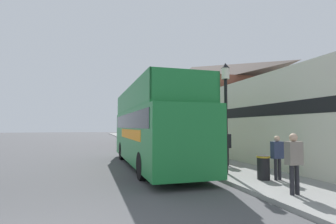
{
  "coord_description": "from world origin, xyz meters",
  "views": [
    {
      "loc": [
        1.13,
        -4.26,
        2.05
      ],
      "look_at": [
        5.3,
        10.1,
        2.87
      ],
      "focal_mm": 28.0,
      "sensor_mm": 36.0,
      "label": 1
    }
  ],
  "objects_px": {
    "pedestrian_second": "(277,153)",
    "lamp_post_third": "(141,112)",
    "tour_bus": "(152,131)",
    "lamp_post_second": "(163,105)",
    "litter_bin": "(263,167)",
    "parked_car_ahead_of_bus": "(136,143)",
    "lamp_post_nearest": "(226,96)",
    "pedestrian_nearest": "(294,158)",
    "pedestrian_third": "(226,144)"
  },
  "relations": [
    {
      "from": "pedestrian_third",
      "to": "lamp_post_third",
      "type": "bearing_deg",
      "value": 93.63
    },
    {
      "from": "tour_bus",
      "to": "lamp_post_second",
      "type": "relative_size",
      "value": 2.08
    },
    {
      "from": "parked_car_ahead_of_bus",
      "to": "lamp_post_nearest",
      "type": "distance_m",
      "value": 11.9
    },
    {
      "from": "pedestrian_second",
      "to": "lamp_post_third",
      "type": "bearing_deg",
      "value": 93.23
    },
    {
      "from": "pedestrian_nearest",
      "to": "litter_bin",
      "type": "height_order",
      "value": "pedestrian_nearest"
    },
    {
      "from": "pedestrian_third",
      "to": "lamp_post_nearest",
      "type": "xyz_separation_m",
      "value": [
        -1.0,
        -1.88,
        2.08
      ]
    },
    {
      "from": "tour_bus",
      "to": "lamp_post_third",
      "type": "bearing_deg",
      "value": 81.09
    },
    {
      "from": "pedestrian_nearest",
      "to": "lamp_post_nearest",
      "type": "height_order",
      "value": "lamp_post_nearest"
    },
    {
      "from": "parked_car_ahead_of_bus",
      "to": "pedestrian_third",
      "type": "relative_size",
      "value": 2.56
    },
    {
      "from": "parked_car_ahead_of_bus",
      "to": "lamp_post_third",
      "type": "height_order",
      "value": "lamp_post_third"
    },
    {
      "from": "lamp_post_second",
      "to": "tour_bus",
      "type": "bearing_deg",
      "value": -110.37
    },
    {
      "from": "pedestrian_nearest",
      "to": "lamp_post_third",
      "type": "distance_m",
      "value": 22.5
    },
    {
      "from": "pedestrian_second",
      "to": "lamp_post_nearest",
      "type": "height_order",
      "value": "lamp_post_nearest"
    },
    {
      "from": "pedestrian_second",
      "to": "lamp_post_nearest",
      "type": "relative_size",
      "value": 0.35
    },
    {
      "from": "tour_bus",
      "to": "lamp_post_second",
      "type": "xyz_separation_m",
      "value": [
        2.17,
        5.85,
        1.84
      ]
    },
    {
      "from": "pedestrian_third",
      "to": "litter_bin",
      "type": "height_order",
      "value": "pedestrian_third"
    },
    {
      "from": "lamp_post_second",
      "to": "litter_bin",
      "type": "distance_m",
      "value": 11.36
    },
    {
      "from": "pedestrian_third",
      "to": "litter_bin",
      "type": "relative_size",
      "value": 2.08
    },
    {
      "from": "litter_bin",
      "to": "lamp_post_second",
      "type": "bearing_deg",
      "value": 94.24
    },
    {
      "from": "pedestrian_nearest",
      "to": "pedestrian_third",
      "type": "bearing_deg",
      "value": 81.36
    },
    {
      "from": "lamp_post_second",
      "to": "litter_bin",
      "type": "height_order",
      "value": "lamp_post_second"
    },
    {
      "from": "tour_bus",
      "to": "pedestrian_third",
      "type": "bearing_deg",
      "value": -27.46
    },
    {
      "from": "pedestrian_nearest",
      "to": "lamp_post_second",
      "type": "xyz_separation_m",
      "value": [
        -0.33,
        12.94,
        2.49
      ]
    },
    {
      "from": "tour_bus",
      "to": "lamp_post_second",
      "type": "distance_m",
      "value": 6.51
    },
    {
      "from": "pedestrian_third",
      "to": "lamp_post_third",
      "type": "distance_m",
      "value": 17.17
    },
    {
      "from": "pedestrian_nearest",
      "to": "pedestrian_third",
      "type": "xyz_separation_m",
      "value": [
        0.82,
        5.4,
        0.04
      ]
    },
    {
      "from": "parked_car_ahead_of_bus",
      "to": "pedestrian_third",
      "type": "xyz_separation_m",
      "value": [
        2.83,
        -9.59,
        0.52
      ]
    },
    {
      "from": "parked_car_ahead_of_bus",
      "to": "pedestrian_second",
      "type": "distance_m",
      "value": 13.5
    },
    {
      "from": "tour_bus",
      "to": "lamp_post_nearest",
      "type": "distance_m",
      "value": 4.5
    },
    {
      "from": "pedestrian_nearest",
      "to": "litter_bin",
      "type": "distance_m",
      "value": 2.16
    },
    {
      "from": "lamp_post_nearest",
      "to": "lamp_post_third",
      "type": "height_order",
      "value": "lamp_post_third"
    },
    {
      "from": "tour_bus",
      "to": "lamp_post_second",
      "type": "height_order",
      "value": "lamp_post_second"
    },
    {
      "from": "pedestrian_nearest",
      "to": "pedestrian_second",
      "type": "xyz_separation_m",
      "value": [
        0.91,
        1.81,
        -0.08
      ]
    },
    {
      "from": "lamp_post_second",
      "to": "litter_bin",
      "type": "xyz_separation_m",
      "value": [
        0.81,
        -10.91,
        -3.07
      ]
    },
    {
      "from": "parked_car_ahead_of_bus",
      "to": "pedestrian_third",
      "type": "distance_m",
      "value": 10.01
    },
    {
      "from": "lamp_post_nearest",
      "to": "lamp_post_second",
      "type": "relative_size",
      "value": 0.88
    },
    {
      "from": "pedestrian_nearest",
      "to": "lamp_post_nearest",
      "type": "bearing_deg",
      "value": 92.99
    },
    {
      "from": "parked_car_ahead_of_bus",
      "to": "lamp_post_second",
      "type": "bearing_deg",
      "value": -54.03
    },
    {
      "from": "lamp_post_third",
      "to": "litter_bin",
      "type": "height_order",
      "value": "lamp_post_third"
    },
    {
      "from": "tour_bus",
      "to": "lamp_post_nearest",
      "type": "relative_size",
      "value": 2.36
    },
    {
      "from": "tour_bus",
      "to": "parked_car_ahead_of_bus",
      "type": "bearing_deg",
      "value": 85.89
    },
    {
      "from": "parked_car_ahead_of_bus",
      "to": "pedestrian_nearest",
      "type": "xyz_separation_m",
      "value": [
        2.01,
        -14.99,
        0.48
      ]
    },
    {
      "from": "lamp_post_second",
      "to": "lamp_post_third",
      "type": "height_order",
      "value": "lamp_post_second"
    },
    {
      "from": "pedestrian_second",
      "to": "pedestrian_third",
      "type": "xyz_separation_m",
      "value": [
        -0.08,
        3.59,
        0.12
      ]
    },
    {
      "from": "pedestrian_nearest",
      "to": "lamp_post_second",
      "type": "bearing_deg",
      "value": 91.47
    },
    {
      "from": "litter_bin",
      "to": "pedestrian_nearest",
      "type": "bearing_deg",
      "value": -103.17
    },
    {
      "from": "parked_car_ahead_of_bus",
      "to": "litter_bin",
      "type": "relative_size",
      "value": 5.32
    },
    {
      "from": "pedestrian_nearest",
      "to": "lamp_post_nearest",
      "type": "distance_m",
      "value": 4.11
    },
    {
      "from": "tour_bus",
      "to": "lamp_post_nearest",
      "type": "bearing_deg",
      "value": -57.48
    },
    {
      "from": "lamp_post_nearest",
      "to": "pedestrian_nearest",
      "type": "bearing_deg",
      "value": -87.01
    }
  ]
}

